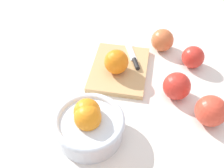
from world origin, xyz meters
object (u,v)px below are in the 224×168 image
Objects in this scene: orange_on_board at (116,62)px; apple_front_right_3 at (162,40)px; bowl at (89,124)px; apple_front_right at (193,57)px; apple_front_left at (211,111)px; apple_front_right_2 at (177,86)px; knife at (133,57)px; cutting_board at (119,69)px.

orange_on_board reaches higher than apple_front_right_3.
bowl reaches higher than apple_front_right.
apple_front_right_2 is at bearing 44.90° from apple_front_left.
apple_front_left is at bearing -76.31° from bowl.
bowl is at bearing 103.69° from apple_front_left.
bowl is 1.14× the size of knife.
bowl is at bearing 152.57° from apple_front_right_3.
knife is 2.21× the size of apple_front_right.
orange_on_board reaches higher than apple_front_right.
apple_front_right_3 is at bearing 9.17° from apple_front_right_2.
knife is (0.06, -0.05, -0.03)m from orange_on_board.
apple_front_right_3 reaches higher than cutting_board.
orange_on_board is 0.24m from apple_front_right.
orange_on_board reaches higher than apple_front_right_2.
cutting_board is at bearing 101.98° from apple_front_right.
orange_on_board reaches higher than knife.
bowl is at bearing 161.38° from knife.
knife is at bearing 91.07° from apple_front_right.
knife is 1.98× the size of apple_front_right_2.
apple_front_right_3 is at bearing 51.21° from apple_front_right.
knife is 1.90× the size of apple_front_left.
apple_front_right_2 is (-0.09, -0.17, 0.03)m from cutting_board.
apple_front_left reaches higher than cutting_board.
cutting_board is at bearing -13.04° from bowl.
cutting_board is 3.11× the size of apple_front_right.
apple_front_right_2 reaches higher than knife.
knife is at bearing -18.62° from bowl.
apple_front_left is at bearing -124.08° from cutting_board.
cutting_board is at bearing -25.65° from orange_on_board.
cutting_board is at bearing 55.92° from apple_front_left.
apple_front_right is 0.93× the size of apple_front_right_3.
apple_front_right_2 is (-0.07, -0.17, -0.01)m from orange_on_board.
cutting_board is at bearing 62.61° from apple_front_right_2.
bowl reaches higher than apple_front_right_3.
bowl is 0.27m from apple_front_right_2.
orange_on_board reaches higher than cutting_board.
bowl is 2.36× the size of apple_front_right_3.
apple_front_left reaches higher than apple_front_right_3.
bowl is 2.53× the size of apple_front_right.
apple_front_right_2 is (-0.13, 0.06, 0.00)m from apple_front_right.
apple_front_right_3 is (0.36, -0.19, -0.01)m from bowl.
apple_front_left reaches higher than knife.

